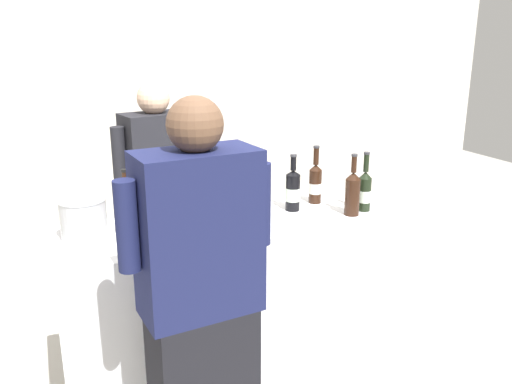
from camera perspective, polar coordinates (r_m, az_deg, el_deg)
ground_plane at (r=3.25m, az=-2.30°, el=-20.00°), size 12.00×12.00×0.00m
wall_back at (r=5.16m, az=-12.64°, el=10.21°), size 8.00×0.10×2.80m
counter at (r=2.98m, az=-2.41°, el=-12.30°), size 1.81×0.61×0.99m
wine_bottle_0 at (r=2.48m, az=-11.74°, el=-3.22°), size 0.08×0.08×0.32m
wine_bottle_1 at (r=3.08m, az=6.46°, el=1.02°), size 0.07×0.07×0.34m
wine_bottle_2 at (r=2.60m, az=-13.76°, el=-2.36°), size 0.08×0.08×0.34m
wine_bottle_3 at (r=2.89m, az=10.44°, el=-0.02°), size 0.08×0.08×0.34m
wine_bottle_4 at (r=2.78m, az=-13.22°, el=-1.00°), size 0.08×0.08×0.35m
wine_bottle_5 at (r=2.93m, az=4.02°, el=0.22°), size 0.08×0.08×0.32m
wine_bottle_6 at (r=2.59m, az=-8.68°, el=-2.04°), size 0.08×0.08×0.32m
wine_bottle_7 at (r=2.98m, az=11.71°, el=0.17°), size 0.07×0.07×0.33m
wine_glass at (r=2.73m, az=0.87°, el=-1.04°), size 0.07×0.07×0.17m
ice_bucket at (r=2.65m, az=-18.22°, el=-2.77°), size 0.23×0.23×0.20m
person_server at (r=3.36m, az=-10.38°, el=-3.05°), size 0.54×0.31×1.68m
person_guest at (r=2.16m, az=-5.94°, el=-13.84°), size 0.61×0.29×1.74m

